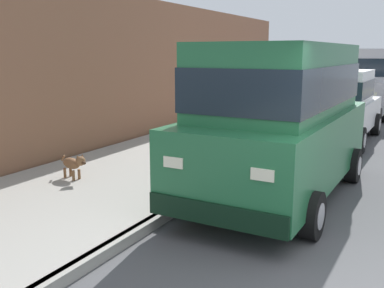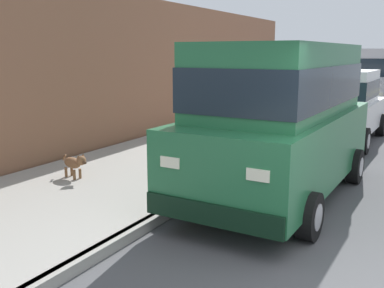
% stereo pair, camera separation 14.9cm
% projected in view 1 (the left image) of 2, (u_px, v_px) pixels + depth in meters
% --- Properties ---
extents(curb, '(0.16, 64.00, 0.14)m').
position_uv_depth(curb, '(123.00, 241.00, 5.57)').
color(curb, gray).
rests_on(curb, ground).
extents(sidewalk, '(3.60, 64.00, 0.14)m').
position_uv_depth(sidewalk, '(21.00, 217.00, 6.40)').
color(sidewalk, '#99968E').
rests_on(sidewalk, ground).
extents(car_green_van, '(2.22, 4.94, 2.52)m').
position_uv_depth(car_green_van, '(281.00, 114.00, 7.26)').
color(car_green_van, '#23663D').
rests_on(car_green_van, ground).
extents(car_white_sedan, '(2.12, 4.65, 1.92)m').
position_uv_depth(car_white_sedan, '(336.00, 105.00, 12.20)').
color(car_white_sedan, white).
rests_on(car_white_sedan, ground).
extents(car_silver_van, '(2.19, 4.93, 2.52)m').
position_uv_depth(car_silver_van, '(365.00, 79.00, 16.95)').
color(car_silver_van, '#BCBCC1').
rests_on(car_silver_van, ground).
extents(car_blue_van, '(2.20, 4.93, 2.52)m').
position_uv_depth(car_blue_van, '(383.00, 73.00, 22.36)').
color(car_blue_van, '#28479E').
rests_on(car_blue_van, ground).
extents(dog_brown, '(0.74, 0.30, 0.49)m').
position_uv_depth(dog_brown, '(73.00, 163.00, 7.99)').
color(dog_brown, brown).
rests_on(dog_brown, sidewalk).
extents(fire_hydrant, '(0.34, 0.24, 0.72)m').
position_uv_depth(fire_hydrant, '(215.00, 150.00, 8.90)').
color(fire_hydrant, red).
rests_on(fire_hydrant, sidewalk).
extents(building_facade, '(0.50, 20.00, 3.82)m').
position_uv_depth(building_facade, '(146.00, 70.00, 12.58)').
color(building_facade, '#8C5B42').
rests_on(building_facade, ground).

